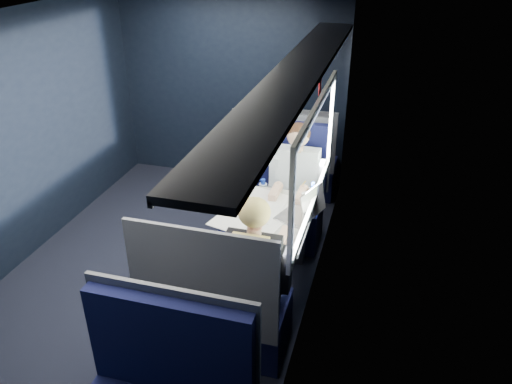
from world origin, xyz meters
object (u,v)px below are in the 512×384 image
(seat_row_front, at_px, (293,164))
(table, at_px, (271,224))
(woman, at_px, (256,266))
(man, at_px, (295,183))
(bottle_small, at_px, (312,195))
(laptop, at_px, (305,209))
(seat_bay_far, at_px, (218,308))
(seat_bay_near, at_px, (273,199))
(cup, at_px, (305,198))

(seat_row_front, bearing_deg, table, -84.20)
(woman, bearing_deg, man, 90.00)
(table, bearing_deg, woman, -84.55)
(bottle_small, bearing_deg, laptop, -95.57)
(seat_bay_far, height_order, laptop, seat_bay_far)
(table, relative_size, seat_row_front, 0.86)
(seat_row_front, xyz_separation_m, bottle_small, (0.48, -1.50, 0.42))
(seat_bay_near, distance_m, man, 0.43)
(bottle_small, relative_size, cup, 2.23)
(seat_bay_far, bearing_deg, seat_bay_near, 90.43)
(man, distance_m, laptop, 0.68)
(woman, distance_m, bottle_small, 1.03)
(seat_bay_near, bearing_deg, cup, -52.76)
(table, xyz_separation_m, bottle_small, (0.30, 0.29, 0.17))
(cup, bearing_deg, seat_bay_near, 127.24)
(table, height_order, woman, woman)
(laptop, distance_m, bottle_small, 0.23)
(man, bearing_deg, seat_bay_near, 146.86)
(seat_bay_far, height_order, man, man)
(man, bearing_deg, woman, -90.00)
(cup, bearing_deg, seat_row_front, 105.69)
(table, xyz_separation_m, laptop, (0.28, 0.06, 0.15))
(seat_bay_near, relative_size, seat_bay_far, 1.00)
(table, distance_m, laptop, 0.32)
(seat_bay_far, distance_m, bottle_small, 1.33)
(table, bearing_deg, man, 84.48)
(table, distance_m, woman, 0.71)
(woman, bearing_deg, laptop, 74.91)
(seat_bay_near, bearing_deg, man, -33.14)
(bottle_small, distance_m, cup, 0.08)
(table, xyz_separation_m, seat_bay_far, (-0.18, -0.87, -0.25))
(seat_bay_near, xyz_separation_m, laptop, (0.47, -0.81, 0.39))
(seat_bay_near, height_order, laptop, seat_bay_near)
(table, xyz_separation_m, man, (0.07, 0.70, 0.06))
(woman, bearing_deg, seat_bay_far, -146.18)
(man, relative_size, laptop, 3.11)
(seat_bay_far, height_order, cup, seat_bay_far)
(table, height_order, seat_row_front, seat_row_front)
(woman, bearing_deg, seat_row_front, 95.70)
(seat_bay_near, xyz_separation_m, cup, (0.43, -0.57, 0.37))
(seat_bay_far, height_order, seat_row_front, seat_bay_far)
(man, bearing_deg, cup, -66.87)
(seat_bay_near, distance_m, seat_bay_far, 1.75)
(seat_bay_near, xyz_separation_m, bottle_small, (0.49, -0.58, 0.41))
(table, relative_size, seat_bay_far, 0.79)
(laptop, distance_m, cup, 0.24)
(woman, xyz_separation_m, laptop, (0.21, 0.77, 0.08))
(seat_bay_near, relative_size, woman, 0.95)
(seat_bay_far, bearing_deg, cup, 70.33)
(table, height_order, seat_bay_far, seat_bay_far)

